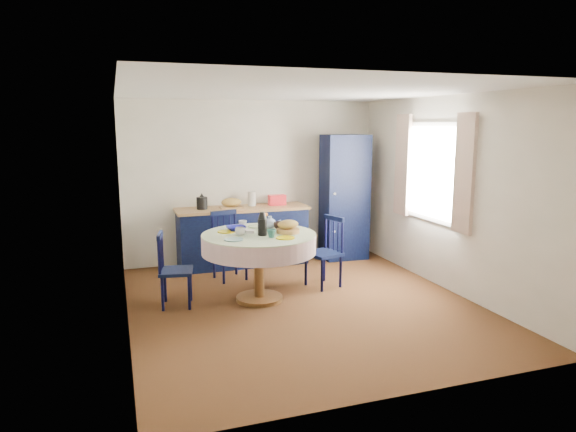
{
  "coord_description": "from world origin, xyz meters",
  "views": [
    {
      "loc": [
        -2.05,
        -5.53,
        2.13
      ],
      "look_at": [
        -0.11,
        0.2,
        1.05
      ],
      "focal_mm": 32.0,
      "sensor_mm": 36.0,
      "label": 1
    }
  ],
  "objects_px": {
    "kitchen_counter": "(243,235)",
    "mug_b": "(271,234)",
    "chair_right": "(326,251)",
    "mug_a": "(240,231)",
    "mug_c": "(278,225)",
    "cobalt_bowl": "(236,229)",
    "mug_d": "(243,224)",
    "pantry_cabinet": "(344,197)",
    "chair_left": "(173,269)",
    "dining_table": "(260,244)",
    "chair_far": "(228,245)"
  },
  "relations": [
    {
      "from": "kitchen_counter",
      "to": "mug_b",
      "type": "bearing_deg",
      "value": -93.78
    },
    {
      "from": "chair_right",
      "to": "mug_a",
      "type": "distance_m",
      "value": 1.32
    },
    {
      "from": "mug_c",
      "to": "cobalt_bowl",
      "type": "height_order",
      "value": "mug_c"
    },
    {
      "from": "kitchen_counter",
      "to": "mug_b",
      "type": "xyz_separation_m",
      "value": [
        -0.12,
        -1.92,
        0.42
      ]
    },
    {
      "from": "mug_c",
      "to": "mug_d",
      "type": "distance_m",
      "value": 0.46
    },
    {
      "from": "mug_a",
      "to": "mug_d",
      "type": "distance_m",
      "value": 0.42
    },
    {
      "from": "pantry_cabinet",
      "to": "kitchen_counter",
      "type": "bearing_deg",
      "value": 178.6
    },
    {
      "from": "kitchen_counter",
      "to": "chair_left",
      "type": "distance_m",
      "value": 1.95
    },
    {
      "from": "mug_b",
      "to": "mug_c",
      "type": "xyz_separation_m",
      "value": [
        0.23,
        0.44,
        -0.0
      ]
    },
    {
      "from": "chair_right",
      "to": "mug_a",
      "type": "xyz_separation_m",
      "value": [
        -1.23,
        -0.29,
        0.41
      ]
    },
    {
      "from": "chair_right",
      "to": "mug_c",
      "type": "height_order",
      "value": "chair_right"
    },
    {
      "from": "kitchen_counter",
      "to": "mug_d",
      "type": "distance_m",
      "value": 1.38
    },
    {
      "from": "dining_table",
      "to": "cobalt_bowl",
      "type": "bearing_deg",
      "value": 133.86
    },
    {
      "from": "dining_table",
      "to": "chair_right",
      "type": "xyz_separation_m",
      "value": [
        0.98,
        0.27,
        -0.24
      ]
    },
    {
      "from": "chair_left",
      "to": "cobalt_bowl",
      "type": "height_order",
      "value": "cobalt_bowl"
    },
    {
      "from": "chair_left",
      "to": "mug_d",
      "type": "relative_size",
      "value": 8.4
    },
    {
      "from": "chair_right",
      "to": "mug_d",
      "type": "xyz_separation_m",
      "value": [
        -1.1,
        0.11,
        0.41
      ]
    },
    {
      "from": "chair_left",
      "to": "mug_a",
      "type": "relative_size",
      "value": 7.47
    },
    {
      "from": "chair_left",
      "to": "mug_d",
      "type": "xyz_separation_m",
      "value": [
        0.92,
        0.25,
        0.43
      ]
    },
    {
      "from": "chair_far",
      "to": "mug_d",
      "type": "height_order",
      "value": "chair_far"
    },
    {
      "from": "chair_right",
      "to": "chair_left",
      "type": "bearing_deg",
      "value": -103.26
    },
    {
      "from": "mug_b",
      "to": "mug_d",
      "type": "height_order",
      "value": "mug_d"
    },
    {
      "from": "chair_far",
      "to": "mug_d",
      "type": "distance_m",
      "value": 0.75
    },
    {
      "from": "chair_left",
      "to": "mug_c",
      "type": "distance_m",
      "value": 1.4
    },
    {
      "from": "chair_left",
      "to": "pantry_cabinet",
      "type": "bearing_deg",
      "value": -52.98
    },
    {
      "from": "kitchen_counter",
      "to": "chair_left",
      "type": "height_order",
      "value": "kitchen_counter"
    },
    {
      "from": "chair_far",
      "to": "mug_a",
      "type": "bearing_deg",
      "value": -106.77
    },
    {
      "from": "chair_far",
      "to": "mug_d",
      "type": "xyz_separation_m",
      "value": [
        0.06,
        -0.63,
        0.41
      ]
    },
    {
      "from": "chair_far",
      "to": "mug_d",
      "type": "relative_size",
      "value": 8.94
    },
    {
      "from": "chair_right",
      "to": "mug_b",
      "type": "height_order",
      "value": "chair_right"
    },
    {
      "from": "mug_a",
      "to": "mug_c",
      "type": "height_order",
      "value": "same"
    },
    {
      "from": "kitchen_counter",
      "to": "mug_c",
      "type": "xyz_separation_m",
      "value": [
        0.11,
        -1.47,
        0.42
      ]
    },
    {
      "from": "pantry_cabinet",
      "to": "dining_table",
      "type": "height_order",
      "value": "pantry_cabinet"
    },
    {
      "from": "dining_table",
      "to": "pantry_cabinet",
      "type": "bearing_deg",
      "value": 40.1
    },
    {
      "from": "mug_d",
      "to": "dining_table",
      "type": "bearing_deg",
      "value": -73.8
    },
    {
      "from": "kitchen_counter",
      "to": "chair_far",
      "type": "height_order",
      "value": "kitchen_counter"
    },
    {
      "from": "mug_a",
      "to": "chair_far",
      "type": "bearing_deg",
      "value": 85.9
    },
    {
      "from": "chair_right",
      "to": "chair_far",
      "type": "bearing_deg",
      "value": -140.09
    },
    {
      "from": "chair_right",
      "to": "cobalt_bowl",
      "type": "distance_m",
      "value": 1.28
    },
    {
      "from": "mug_d",
      "to": "chair_left",
      "type": "bearing_deg",
      "value": -164.66
    },
    {
      "from": "chair_left",
      "to": "mug_d",
      "type": "distance_m",
      "value": 1.04
    },
    {
      "from": "pantry_cabinet",
      "to": "mug_a",
      "type": "distance_m",
      "value": 2.61
    },
    {
      "from": "kitchen_counter",
      "to": "chair_right",
      "type": "relative_size",
      "value": 2.15
    },
    {
      "from": "mug_a",
      "to": "mug_d",
      "type": "height_order",
      "value": "mug_d"
    },
    {
      "from": "dining_table",
      "to": "mug_d",
      "type": "relative_size",
      "value": 13.01
    },
    {
      "from": "dining_table",
      "to": "chair_far",
      "type": "distance_m",
      "value": 1.05
    },
    {
      "from": "kitchen_counter",
      "to": "dining_table",
      "type": "xyz_separation_m",
      "value": [
        -0.19,
        -1.66,
        0.25
      ]
    },
    {
      "from": "kitchen_counter",
      "to": "dining_table",
      "type": "distance_m",
      "value": 1.69
    },
    {
      "from": "kitchen_counter",
      "to": "dining_table",
      "type": "relative_size",
      "value": 1.45
    },
    {
      "from": "pantry_cabinet",
      "to": "cobalt_bowl",
      "type": "relative_size",
      "value": 8.0
    }
  ]
}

